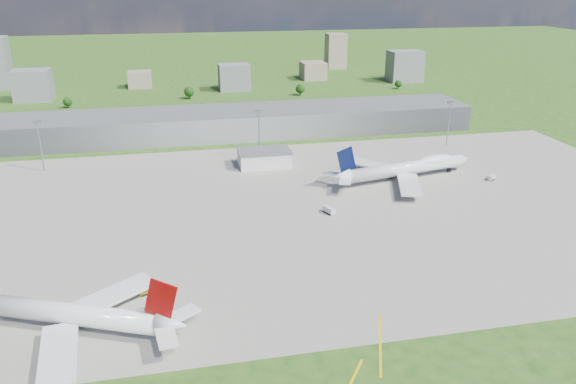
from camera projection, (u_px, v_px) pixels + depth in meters
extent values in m
plane|color=#234816|center=(234.00, 141.00, 334.52)|extent=(1400.00, 1400.00, 0.00)
cube|color=gray|center=(288.00, 210.00, 236.04)|extent=(360.00, 190.00, 0.08)
cube|color=gray|center=(230.00, 123.00, 345.51)|extent=(300.00, 42.00, 15.00)
cube|color=silver|center=(264.00, 159.00, 289.38)|extent=(26.00, 16.00, 8.00)
cylinder|color=gray|center=(41.00, 147.00, 278.71)|extent=(0.70, 0.70, 25.00)
cube|color=gray|center=(37.00, 122.00, 274.10)|extent=(3.50, 2.00, 1.20)
cylinder|color=gray|center=(259.00, 135.00, 300.01)|extent=(0.70, 0.70, 25.00)
cube|color=gray|center=(259.00, 112.00, 295.41)|extent=(3.50, 2.00, 1.20)
cylinder|color=gray|center=(449.00, 125.00, 321.31)|extent=(0.70, 0.70, 25.00)
cube|color=gray|center=(451.00, 102.00, 316.71)|extent=(3.50, 2.00, 1.20)
cylinder|color=white|center=(60.00, 312.00, 154.31)|extent=(55.52, 28.77, 6.00)
cone|color=white|center=(172.00, 324.00, 147.78)|extent=(9.73, 8.71, 6.00)
cube|color=#9E081B|center=(54.00, 317.00, 155.35)|extent=(44.54, 21.34, 1.30)
cube|color=white|center=(58.00, 354.00, 140.32)|extent=(11.81, 26.83, 0.90)
cube|color=white|center=(114.00, 295.00, 166.37)|extent=(26.27, 22.65, 0.90)
cube|color=#890708|center=(161.00, 299.00, 145.66)|extent=(9.32, 4.46, 12.08)
cylinder|color=#38383D|center=(59.00, 350.00, 144.90)|extent=(6.32, 5.14, 3.20)
cylinder|color=#38383D|center=(101.00, 306.00, 164.08)|extent=(6.32, 5.14, 3.20)
cube|color=black|center=(72.00, 338.00, 150.59)|extent=(1.95, 1.74, 2.50)
cube|color=black|center=(90.00, 319.00, 158.81)|extent=(1.95, 1.74, 2.50)
cylinder|color=white|center=(407.00, 168.00, 269.89)|extent=(63.65, 18.88, 6.37)
cone|color=white|center=(464.00, 159.00, 282.66)|extent=(6.30, 7.26, 6.37)
cone|color=white|center=(341.00, 176.00, 256.26)|extent=(9.31, 7.87, 6.37)
cube|color=navy|center=(410.00, 171.00, 271.36)|extent=(51.68, 12.93, 1.33)
ellipsoid|color=white|center=(435.00, 160.00, 275.35)|extent=(21.23, 10.28, 5.73)
cube|color=white|center=(373.00, 165.00, 280.48)|extent=(25.89, 27.59, 0.92)
cube|color=white|center=(409.00, 185.00, 253.79)|extent=(17.87, 30.10, 0.92)
cube|color=black|center=(346.00, 160.00, 254.52)|extent=(10.13, 2.53, 12.41)
cylinder|color=#38383D|center=(386.00, 171.00, 277.19)|extent=(6.19, 4.34, 3.29)
cylinder|color=#38383D|center=(365.00, 167.00, 283.78)|extent=(6.19, 4.34, 3.29)
cylinder|color=#38383D|center=(408.00, 183.00, 261.37)|extent=(6.19, 4.34, 3.29)
cylinder|color=#38383D|center=(410.00, 192.00, 250.38)|extent=(6.19, 4.34, 3.29)
cube|color=black|center=(390.00, 175.00, 273.13)|extent=(1.85, 1.53, 2.57)
cube|color=black|center=(401.00, 181.00, 265.22)|extent=(1.85, 1.53, 2.57)
cube|color=black|center=(449.00, 170.00, 280.99)|extent=(1.85, 1.53, 2.57)
cube|color=gold|center=(144.00, 292.00, 172.74)|extent=(3.77, 3.20, 1.31)
cube|color=black|center=(144.00, 294.00, 172.97)|extent=(3.39, 3.05, 0.70)
cube|color=silver|center=(329.00, 210.00, 231.74)|extent=(4.54, 6.20, 2.50)
cube|color=black|center=(329.00, 213.00, 232.19)|extent=(4.32, 5.47, 0.70)
cube|color=silver|center=(492.00, 177.00, 270.00)|extent=(5.06, 4.57, 2.08)
cube|color=black|center=(491.00, 179.00, 270.37)|extent=(4.56, 4.23, 0.70)
cube|color=slate|center=(33.00, 85.00, 440.00)|extent=(28.00, 22.00, 24.00)
cube|color=gray|center=(140.00, 79.00, 493.80)|extent=(20.00, 18.00, 14.00)
cube|color=slate|center=(234.00, 77.00, 480.47)|extent=(26.00, 20.00, 22.00)
cube|color=gray|center=(313.00, 71.00, 533.55)|extent=(22.00, 24.00, 16.00)
cube|color=slate|center=(405.00, 66.00, 519.51)|extent=(30.00, 22.00, 28.00)
cube|color=gray|center=(336.00, 51.00, 592.47)|extent=(20.00, 18.00, 36.00)
cylinder|color=#382314|center=(68.00, 106.00, 417.64)|extent=(0.70, 0.70, 3.00)
sphere|color=#13330E|center=(67.00, 102.00, 416.42)|extent=(6.75, 6.75, 6.75)
cylinder|color=#382314|center=(189.00, 97.00, 448.65)|extent=(0.70, 0.70, 3.60)
sphere|color=#13330E|center=(189.00, 92.00, 447.19)|extent=(8.10, 8.10, 8.10)
cylinder|color=#382314|center=(300.00, 93.00, 461.55)|extent=(0.70, 0.70, 3.40)
sphere|color=#13330E|center=(300.00, 89.00, 460.18)|extent=(7.65, 7.65, 7.65)
cylinder|color=#382314|center=(398.00, 87.00, 488.22)|extent=(0.70, 0.70, 2.80)
sphere|color=#13330E|center=(398.00, 84.00, 487.09)|extent=(6.30, 6.30, 6.30)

